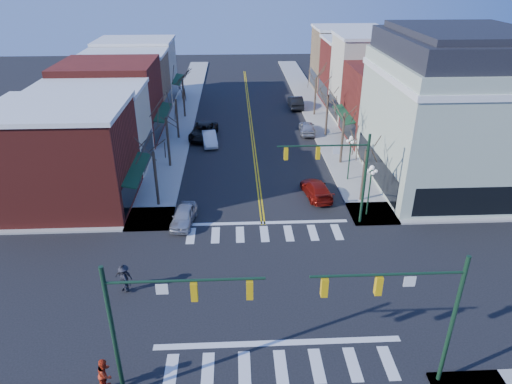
{
  "coord_description": "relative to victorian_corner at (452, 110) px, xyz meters",
  "views": [
    {
      "loc": [
        -2.02,
        -22.33,
        17.87
      ],
      "look_at": [
        -0.56,
        7.54,
        2.8
      ],
      "focal_mm": 32.0,
      "sensor_mm": 36.0,
      "label": 1
    }
  ],
  "objects": [
    {
      "name": "car_right_far",
      "position": [
        -10.1,
        24.1,
        -5.84
      ],
      "size": [
        1.74,
        4.96,
        1.63
      ],
      "primitive_type": "imported",
      "rotation": [
        0.0,
        0.0,
        3.14
      ],
      "color": "black",
      "rests_on": "ground"
    },
    {
      "name": "tree_right_b",
      "position": [
        -8.1,
        4.5,
        -4.07
      ],
      "size": [
        0.24,
        0.24,
        5.18
      ],
      "primitive_type": "cylinder",
      "color": "#382B21",
      "rests_on": "ground"
    },
    {
      "name": "bldg_right_stucco",
      "position": [
        -1.0,
        19.0,
        -1.66
      ],
      "size": [
        10.0,
        7.0,
        10.0
      ],
      "primitive_type": "cube",
      "color": "beige",
      "rests_on": "ground"
    },
    {
      "name": "tree_left_c",
      "position": [
        -24.9,
        12.5,
        -4.38
      ],
      "size": [
        0.24,
        0.24,
        4.55
      ],
      "primitive_type": "cylinder",
      "color": "#382B21",
      "rests_on": "ground"
    },
    {
      "name": "lamppost_corner",
      "position": [
        -8.3,
        -6.0,
        -3.7
      ],
      "size": [
        0.36,
        0.36,
        4.33
      ],
      "color": "#14331E",
      "rests_on": "ground"
    },
    {
      "name": "lamppost_midblock",
      "position": [
        -8.3,
        0.5,
        -3.7
      ],
      "size": [
        0.36,
        0.36,
        4.33
      ],
      "color": "#14331E",
      "rests_on": "ground"
    },
    {
      "name": "tree_left_d",
      "position": [
        -24.9,
        20.5,
        -4.21
      ],
      "size": [
        0.24,
        0.24,
        4.9
      ],
      "primitive_type": "cylinder",
      "color": "#382B21",
      "rests_on": "ground"
    },
    {
      "name": "traffic_mast_near_right",
      "position": [
        -10.95,
        -21.9,
        -1.95
      ],
      "size": [
        6.6,
        0.28,
        7.2
      ],
      "color": "#14331E",
      "rests_on": "ground"
    },
    {
      "name": "bldg_right_brick_a",
      "position": [
        -1.0,
        11.25,
        -2.66
      ],
      "size": [
        10.0,
        8.5,
        8.0
      ],
      "primitive_type": "cube",
      "color": "maroon",
      "rests_on": "ground"
    },
    {
      "name": "pedestrian_red_b",
      "position": [
        -24.7,
        -21.63,
        -5.63
      ],
      "size": [
        0.76,
        0.92,
        1.75
      ],
      "primitive_type": "imported",
      "rotation": [
        0.0,
        0.0,
        1.46
      ],
      "color": "red",
      "rests_on": "sidewalk_left"
    },
    {
      "name": "sidewalk_left",
      "position": [
        -25.25,
        5.5,
        -6.58
      ],
      "size": [
        3.5,
        70.0,
        0.15
      ],
      "primitive_type": "cube",
      "color": "#9E9B93",
      "rests_on": "ground"
    },
    {
      "name": "tree_right_d",
      "position": [
        -8.1,
        20.5,
        -4.17
      ],
      "size": [
        0.24,
        0.24,
        4.97
      ],
      "primitive_type": "cylinder",
      "color": "#382B21",
      "rests_on": "ground"
    },
    {
      "name": "car_right_mid",
      "position": [
        -10.1,
        13.47,
        -5.92
      ],
      "size": [
        2.03,
        4.41,
        1.46
      ],
      "primitive_type": "imported",
      "rotation": [
        0.0,
        0.0,
        3.07
      ],
      "color": "#ABABAF",
      "rests_on": "ground"
    },
    {
      "name": "tree_left_b",
      "position": [
        -24.9,
        4.5,
        -4.14
      ],
      "size": [
        0.24,
        0.24,
        5.04
      ],
      "primitive_type": "cylinder",
      "color": "#382B21",
      "rests_on": "ground"
    },
    {
      "name": "tree_right_a",
      "position": [
        -8.1,
        -3.5,
        -4.35
      ],
      "size": [
        0.24,
        0.24,
        4.62
      ],
      "primitive_type": "cylinder",
      "color": "#382B21",
      "rests_on": "ground"
    },
    {
      "name": "bldg_left_tan",
      "position": [
        -32.0,
        21.25,
        -2.76
      ],
      "size": [
        10.0,
        7.5,
        7.8
      ],
      "primitive_type": "cube",
      "color": "#9D7D56",
      "rests_on": "ground"
    },
    {
      "name": "ground",
      "position": [
        -16.5,
        -14.5,
        -6.66
      ],
      "size": [
        160.0,
        160.0,
        0.0
      ],
      "primitive_type": "plane",
      "color": "black",
      "rests_on": "ground"
    },
    {
      "name": "bldg_right_tan",
      "position": [
        -1.0,
        34.5,
        -2.16
      ],
      "size": [
        10.0,
        8.0,
        9.0
      ],
      "primitive_type": "cube",
      "color": "#9D7D56",
      "rests_on": "ground"
    },
    {
      "name": "traffic_mast_far_right",
      "position": [
        -10.95,
        -7.1,
        -1.95
      ],
      "size": [
        6.6,
        0.28,
        7.2
      ],
      "color": "#14331E",
      "rests_on": "ground"
    },
    {
      "name": "traffic_mast_near_left",
      "position": [
        -22.05,
        -21.9,
        -1.95
      ],
      "size": [
        6.6,
        0.28,
        7.2
      ],
      "color": "#14331E",
      "rests_on": "ground"
    },
    {
      "name": "victorian_corner",
      "position": [
        0.0,
        0.0,
        0.0
      ],
      "size": [
        12.25,
        14.25,
        13.3
      ],
      "color": "#A9B9A0",
      "rests_on": "ground"
    },
    {
      "name": "bldg_left_stucco_b",
      "position": [
        -32.0,
        29.0,
        -2.56
      ],
      "size": [
        10.0,
        8.0,
        8.2
      ],
      "primitive_type": "cube",
      "color": "beige",
      "rests_on": "ground"
    },
    {
      "name": "bldg_left_brick_b",
      "position": [
        -32.0,
        13.0,
        -2.41
      ],
      "size": [
        10.0,
        9.0,
        8.5
      ],
      "primitive_type": "cube",
      "color": "maroon",
      "rests_on": "ground"
    },
    {
      "name": "bldg_left_stucco_a",
      "position": [
        -32.0,
        5.0,
        -2.91
      ],
      "size": [
        10.0,
        7.0,
        7.5
      ],
      "primitive_type": "cube",
      "color": "beige",
      "rests_on": "ground"
    },
    {
      "name": "car_left_near",
      "position": [
        -22.54,
        -6.5,
        -5.99
      ],
      "size": [
        2.06,
        4.09,
        1.34
      ],
      "primitive_type": "imported",
      "rotation": [
        0.0,
        0.0,
        -0.13
      ],
      "color": "#B2B2B7",
      "rests_on": "ground"
    },
    {
      "name": "tree_right_c",
      "position": [
        -8.1,
        12.5,
        -4.24
      ],
      "size": [
        0.24,
        0.24,
        4.83
      ],
      "primitive_type": "cylinder",
      "color": "#382B21",
      "rests_on": "ground"
    },
    {
      "name": "car_right_near",
      "position": [
        -11.7,
        -2.5,
        -5.98
      ],
      "size": [
        2.5,
        4.87,
        1.35
      ],
      "primitive_type": "imported",
      "rotation": [
        0.0,
        0.0,
        3.28
      ],
      "color": "maroon",
      "rests_on": "ground"
    },
    {
      "name": "car_left_mid",
      "position": [
        -21.3,
        10.45,
        -5.97
      ],
      "size": [
        2.02,
        4.35,
        1.38
      ],
      "primitive_type": "imported",
      "rotation": [
        0.0,
        0.0,
        0.14
      ],
      "color": "silver",
      "rests_on": "ground"
    },
    {
      "name": "sidewalk_right",
      "position": [
        -7.75,
        5.5,
        -6.58
      ],
      "size": [
        3.5,
        70.0,
        0.15
      ],
      "primitive_type": "cube",
      "color": "#9E9B93",
      "rests_on": "ground"
    },
    {
      "name": "bldg_right_brick_b",
      "position": [
        -1.0,
        26.5,
        -2.41
      ],
      "size": [
        10.0,
        8.0,
        8.5
      ],
      "primitive_type": "cube",
      "color": "maroon",
      "rests_on": "ground"
    },
    {
      "name": "tree_left_a",
      "position": [
        -24.9,
        -3.5,
        -4.28
      ],
      "size": [
        0.24,
        0.24,
        4.76
      ],
      "primitive_type": "cylinder",
      "color": "#382B21",
      "rests_on": "ground"
    },
    {
      "name": "bldg_left_brick_a",
      "position": [
        -32.0,
        -2.75,
        -2.66
      ],
      "size": [
        10.0,
        8.5,
        8.0
      ],
      "primitive_type": "cube",
      "color": "maroon",
      "rests_on": "ground"
    },
    {
      "name": "car_left_far",
      "position": [
        -22.07,
        12.59,
        -5.87
      ],
      "size": [
        3.38,
        6.0,
        1.58
      ],
      "primitive_type": "imported",
      "rotation": [
        0.0,
        0.0,
        -0.14
      ],
      "color": "black",
      "rests_on": "ground"
    },
    {
      "name": "pedestrian_dark_a",
      "position": [
        -25.35,
        -14.47,
        -5.61
      ],
      "size": [
        1.13,
        0.7,
        1.8
      ],
      "primitive_type": "imported",
      "rotation": [
        0.0,
        0.0,
        -0.27
      ],
      "color": "#22232A",
      "rests_on": "sidewalk_left"
    },
    {
      "name": "pedestrian_dark_b",
      "position": [
        -25.31,
        -14.43,
        -5.64
      ],
      "size": [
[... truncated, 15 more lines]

